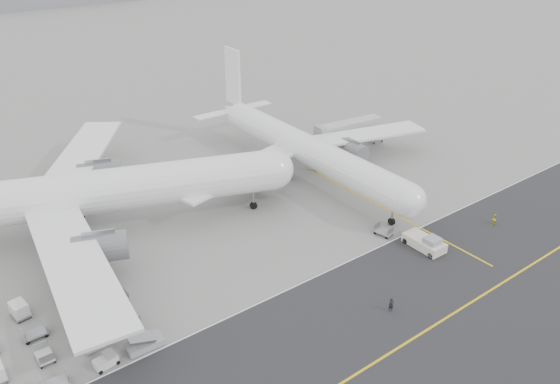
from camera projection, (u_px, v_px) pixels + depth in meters
ground at (251, 293)px, 69.87m from camera, size 700.00×700.00×0.00m
taxiway at (381, 358)px, 59.75m from camera, size 220.00×59.00×0.03m
horizon_buildings at (8, 8)px, 270.65m from camera, size 520.00×28.00×28.00m
airliner_a at (77, 195)px, 79.74m from camera, size 64.10×62.97×23.11m
airliner_b at (304, 148)px, 98.22m from camera, size 54.51×55.11×19.01m
pushback_tug at (425, 243)px, 78.75m from camera, size 3.01×8.07×2.31m
jet_bridge at (350, 129)px, 110.52m from camera, size 15.91×4.64×5.94m
gse_cluster at (62, 339)px, 62.46m from camera, size 23.38×22.59×2.04m
stray_dolly at (383, 235)px, 82.42m from camera, size 2.14×2.94×1.64m
ground_crew_a at (391, 305)px, 66.37m from camera, size 0.83×0.70×1.93m
ground_crew_b at (494, 219)px, 84.70m from camera, size 1.04×0.91×1.81m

